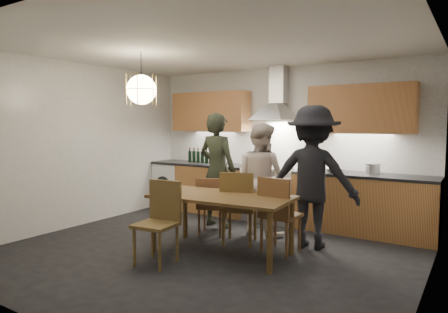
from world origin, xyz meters
The scene contains 17 objects.
ground centered at (0.00, 0.00, 0.00)m, with size 5.00×5.00×0.00m, color black.
room_shell centered at (0.00, 0.00, 1.71)m, with size 5.02×4.52×2.61m.
counter_run centered at (0.02, 1.95, 0.45)m, with size 5.00×0.62×0.90m.
range_stove centered at (0.00, 1.94, 0.44)m, with size 0.90×0.60×0.92m.
wall_fixtures centered at (0.00, 2.07, 1.87)m, with size 4.30×0.54×1.10m.
pendant_lamp centered at (-1.00, -0.10, 2.10)m, with size 0.43×0.43×0.70m.
dining_table centered at (0.19, 0.06, 0.66)m, with size 1.82×1.01×0.74m.
chair_back_left centered at (-0.37, 0.64, 0.49)m, with size 0.50×0.50×0.86m.
chair_back_mid centered at (0.20, 0.46, 0.57)m, with size 0.57×0.57×1.00m.
chair_back_right centered at (0.80, 0.43, 0.56)m, with size 0.47×0.47×0.97m.
chair_front centered at (-0.24, -0.61, 0.55)m, with size 0.48×0.48×0.97m.
person_left centered at (-0.59, 1.13, 0.90)m, with size 0.66×0.43×1.81m, color black.
person_mid centered at (0.18, 1.14, 0.83)m, with size 0.80×0.63×1.65m, color beige.
person_right centered at (1.06, 0.94, 0.94)m, with size 1.21×0.70×1.88m, color black.
mixing_bowl centered at (1.05, 1.89, 0.94)m, with size 0.29×0.29×0.07m, color #A9A9AC.
stock_pot centered at (1.59, 2.00, 0.97)m, with size 0.21×0.21×0.15m, color silver.
wine_bottles centered at (-1.55, 1.98, 1.04)m, with size 0.56×0.07×0.28m.
Camera 1 is at (2.91, -4.08, 1.65)m, focal length 32.00 mm.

